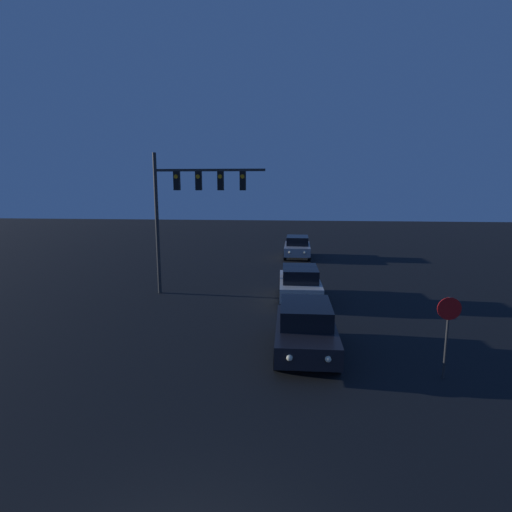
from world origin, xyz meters
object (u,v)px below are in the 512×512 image
object	(u,v)px
traffic_signal_mast	(189,197)
car_far	(297,247)
stop_sign	(448,323)
car_near	(306,328)
car_mid	(300,283)

from	to	relation	value
traffic_signal_mast	car_far	bearing A→B (deg)	63.66
stop_sign	car_near	bearing A→B (deg)	159.50
car_far	car_near	bearing A→B (deg)	90.92
traffic_signal_mast	stop_sign	world-z (taller)	traffic_signal_mast
car_mid	traffic_signal_mast	xyz separation A→B (m)	(-5.44, 0.60, 4.04)
car_far	stop_sign	distance (m)	19.67
car_near	traffic_signal_mast	world-z (taller)	traffic_signal_mast
car_mid	stop_sign	distance (m)	8.65
car_near	stop_sign	distance (m)	4.20
car_mid	stop_sign	world-z (taller)	stop_sign
car_far	traffic_signal_mast	distance (m)	12.93
car_near	car_mid	size ratio (longest dim) A/B	0.99
car_mid	stop_sign	bearing A→B (deg)	-64.29
car_near	traffic_signal_mast	bearing A→B (deg)	-51.53
car_near	traffic_signal_mast	xyz separation A→B (m)	(-5.52, 6.81, 4.04)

